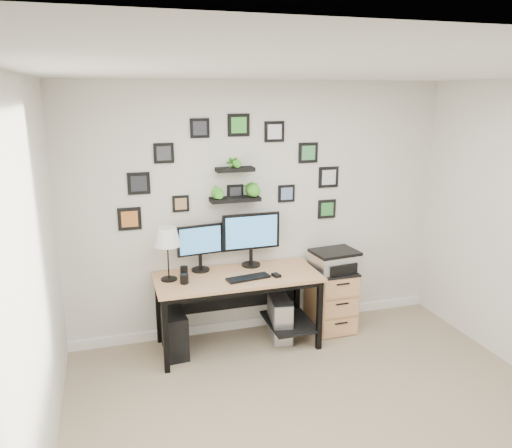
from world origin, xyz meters
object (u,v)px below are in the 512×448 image
object	(u,v)px
pc_tower_black	(175,333)
monitor_right	(251,235)
desk	(240,286)
file_cabinet	(331,299)
table_lamp	(167,238)
printer	(335,260)
pc_tower_grey	(280,318)
monitor_left	(200,244)
mug	(184,279)

from	to	relation	value
pc_tower_black	monitor_right	bearing A→B (deg)	9.95
desk	pc_tower_black	bearing A→B (deg)	-178.98
pc_tower_black	file_cabinet	world-z (taller)	file_cabinet
desk	file_cabinet	bearing A→B (deg)	3.25
file_cabinet	desk	bearing A→B (deg)	-176.75
table_lamp	printer	bearing A→B (deg)	-0.30
monitor_right	printer	size ratio (longest dim) A/B	1.22
desk	table_lamp	world-z (taller)	table_lamp
pc_tower_grey	printer	size ratio (longest dim) A/B	0.94
monitor_right	monitor_left	bearing A→B (deg)	179.34
mug	pc_tower_black	distance (m)	0.59
mug	file_cabinet	bearing A→B (deg)	5.55
monitor_right	printer	world-z (taller)	monitor_right
monitor_left	monitor_right	world-z (taller)	monitor_right
pc_tower_grey	file_cabinet	world-z (taller)	file_cabinet
monitor_right	pc_tower_grey	distance (m)	0.92
mug	file_cabinet	xyz separation A→B (m)	(1.59, 0.15, -0.46)
table_lamp	monitor_right	bearing A→B (deg)	9.90
monitor_right	printer	distance (m)	0.93
table_lamp	desk	bearing A→B (deg)	-3.41
monitor_right	table_lamp	size ratio (longest dim) A/B	1.16
desk	table_lamp	bearing A→B (deg)	176.59
desk	table_lamp	distance (m)	0.87
desk	printer	xyz separation A→B (m)	(1.04, 0.03, 0.15)
desk	pc_tower_grey	bearing A→B (deg)	-0.46
desk	file_cabinet	world-z (taller)	desk
desk	monitor_left	world-z (taller)	monitor_left
pc_tower_grey	file_cabinet	bearing A→B (deg)	5.84
table_lamp	pc_tower_grey	bearing A→B (deg)	-2.29
desk	file_cabinet	distance (m)	1.07
monitor_left	pc_tower_black	bearing A→B (deg)	-146.24
monitor_right	mug	size ratio (longest dim) A/B	6.56
file_cabinet	printer	bearing A→B (deg)	-64.75
table_lamp	monitor_left	bearing A→B (deg)	24.91
mug	printer	distance (m)	1.60
monitor_right	mug	distance (m)	0.84
file_cabinet	printer	distance (m)	0.44
table_lamp	printer	world-z (taller)	table_lamp
table_lamp	pc_tower_black	xyz separation A→B (m)	(0.02, -0.05, -0.95)
table_lamp	mug	xyz separation A→B (m)	(0.13, -0.14, -0.37)
monitor_left	mug	xyz separation A→B (m)	(-0.21, -0.29, -0.23)
mug	pc_tower_black	bearing A→B (deg)	140.45
table_lamp	file_cabinet	distance (m)	1.90
pc_tower_black	file_cabinet	distance (m)	1.70
monitor_left	monitor_right	size ratio (longest dim) A/B	0.79
desk	table_lamp	size ratio (longest dim) A/B	3.11
monitor_left	pc_tower_grey	xyz separation A→B (m)	(0.77, -0.20, -0.81)
monitor_left	printer	world-z (taller)	monitor_left
desk	mug	xyz separation A→B (m)	(-0.56, -0.10, 0.17)
desk	monitor_left	distance (m)	0.57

